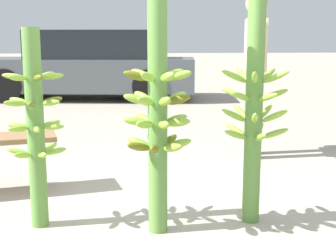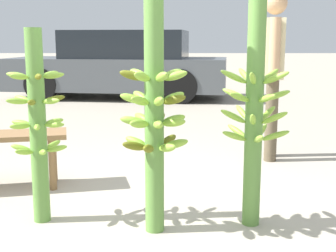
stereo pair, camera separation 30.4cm
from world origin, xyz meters
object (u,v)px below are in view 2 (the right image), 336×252
object	(u,v)px
banana_stalk_left	(39,124)
vendor_person	(274,62)
banana_stalk_right	(255,111)
banana_stalk_center	(155,105)
parked_car	(122,66)

from	to	relation	value
banana_stalk_left	vendor_person	bearing A→B (deg)	41.54
banana_stalk_left	banana_stalk_right	world-z (taller)	banana_stalk_right
banana_stalk_center	parked_car	world-z (taller)	banana_stalk_center
banana_stalk_left	parked_car	world-z (taller)	parked_car
banana_stalk_center	banana_stalk_right	size ratio (longest dim) A/B	1.11
banana_stalk_center	vendor_person	distance (m)	2.18
banana_stalk_left	parked_car	distance (m)	6.81
banana_stalk_right	vendor_person	size ratio (longest dim) A/B	0.90
banana_stalk_left	banana_stalk_right	size ratio (longest dim) A/B	0.86
banana_stalk_center	parked_car	distance (m)	7.04
banana_stalk_right	parked_car	xyz separation A→B (m)	(-1.54, 6.87, -0.08)
banana_stalk_center	parked_car	size ratio (longest dim) A/B	0.36
banana_stalk_center	banana_stalk_left	bearing A→B (deg)	167.95
banana_stalk_right	banana_stalk_center	bearing A→B (deg)	-170.63
banana_stalk_center	vendor_person	size ratio (longest dim) A/B	0.99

